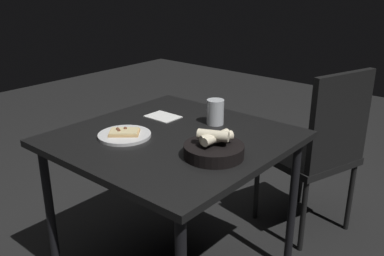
{
  "coord_description": "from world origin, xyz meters",
  "views": [
    {
      "loc": [
        1.19,
        -1.27,
        1.43
      ],
      "look_at": [
        0.05,
        0.08,
        0.78
      ],
      "focal_mm": 39.29,
      "sensor_mm": 36.0,
      "label": 1
    }
  ],
  "objects_px": {
    "dining_table": "(173,150)",
    "chair_near": "(320,145)",
    "pizza_plate": "(124,135)",
    "bread_basket": "(214,149)",
    "beer_glass": "(215,113)"
  },
  "relations": [
    {
      "from": "bread_basket",
      "to": "chair_near",
      "type": "xyz_separation_m",
      "value": [
        0.07,
        0.86,
        -0.24
      ]
    },
    {
      "from": "dining_table",
      "to": "chair_near",
      "type": "relative_size",
      "value": 0.96
    },
    {
      "from": "pizza_plate",
      "to": "bread_basket",
      "type": "xyz_separation_m",
      "value": [
        0.43,
        0.08,
        0.02
      ]
    },
    {
      "from": "bread_basket",
      "to": "chair_near",
      "type": "distance_m",
      "value": 0.9
    },
    {
      "from": "dining_table",
      "to": "pizza_plate",
      "type": "xyz_separation_m",
      "value": [
        -0.15,
        -0.15,
        0.08
      ]
    },
    {
      "from": "bread_basket",
      "to": "beer_glass",
      "type": "xyz_separation_m",
      "value": [
        -0.23,
        0.31,
        0.02
      ]
    },
    {
      "from": "chair_near",
      "to": "pizza_plate",
      "type": "bearing_deg",
      "value": -117.94
    },
    {
      "from": "pizza_plate",
      "to": "chair_near",
      "type": "bearing_deg",
      "value": 62.06
    },
    {
      "from": "chair_near",
      "to": "beer_glass",
      "type": "bearing_deg",
      "value": -118.31
    },
    {
      "from": "beer_glass",
      "to": "chair_near",
      "type": "height_order",
      "value": "chair_near"
    },
    {
      "from": "dining_table",
      "to": "bread_basket",
      "type": "xyz_separation_m",
      "value": [
        0.28,
        -0.06,
        0.11
      ]
    },
    {
      "from": "dining_table",
      "to": "bread_basket",
      "type": "distance_m",
      "value": 0.3
    },
    {
      "from": "pizza_plate",
      "to": "dining_table",
      "type": "bearing_deg",
      "value": 43.7
    },
    {
      "from": "dining_table",
      "to": "chair_near",
      "type": "xyz_separation_m",
      "value": [
        0.35,
        0.8,
        -0.13
      ]
    },
    {
      "from": "dining_table",
      "to": "beer_glass",
      "type": "bearing_deg",
      "value": 78.63
    }
  ]
}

